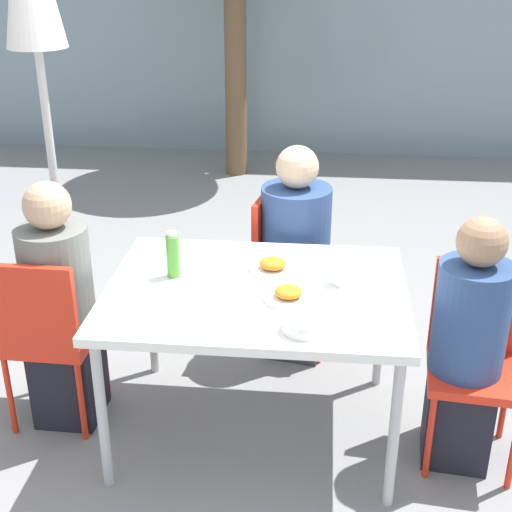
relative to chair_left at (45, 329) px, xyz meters
The scene contains 15 objects.
ground_plane 1.08m from the chair_left, ahead, with size 24.00×24.00×0.00m, color gray.
building_facade 5.00m from the chair_left, 78.84° to the left, with size 10.00×0.20×3.00m.
dining_table 0.97m from the chair_left, ahead, with size 1.29×0.98×0.75m.
chair_left is the anchor object (origin of this frame).
person_left 0.11m from the chair_left, 56.60° to the left, with size 0.32×0.32×1.19m.
chair_right 1.90m from the chair_left, ahead, with size 0.44×0.44×0.88m.
person_right 1.84m from the chair_left, ahead, with size 0.31×0.31×1.14m.
chair_far 1.33m from the chair_left, 40.37° to the left, with size 0.47×0.47×0.88m.
person_far 1.35m from the chair_left, 36.39° to the left, with size 0.39×0.39×1.17m.
closed_umbrella 1.55m from the chair_left, 103.91° to the left, with size 0.36×0.36×2.44m.
plate_0 1.06m from the chair_left, 12.83° to the left, with size 0.22×0.22×0.06m.
plate_1 1.12m from the chair_left, ahead, with size 0.21×0.21×0.06m.
bottle 0.67m from the chair_left, 13.12° to the left, with size 0.06×0.06×0.21m.
drinking_cup 1.34m from the chair_left, ahead, with size 0.08×0.08×0.11m.
salad_bowl 1.23m from the chair_left, 13.87° to the right, with size 0.16×0.16×0.05m.
Camera 1 is at (0.27, -2.72, 2.14)m, focal length 50.00 mm.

